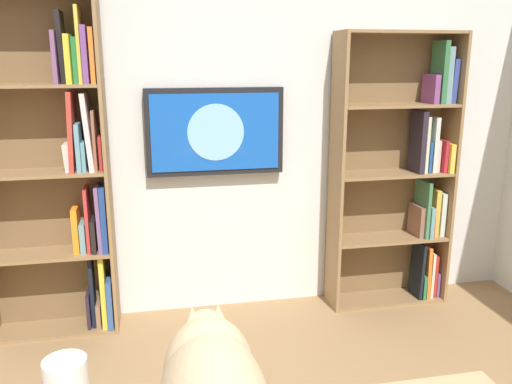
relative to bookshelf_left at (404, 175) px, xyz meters
name	(u,v)px	position (x,y,z in m)	size (l,w,h in m)	color
wall_back	(224,122)	(1.28, -0.17, 0.40)	(4.52, 0.06, 2.70)	silver
bookshelf_left	(404,175)	(0.00, 0.00, 0.00)	(0.87, 0.28, 1.95)	#937047
bookshelf_right	(61,172)	(2.35, 0.00, 0.13)	(0.81, 0.28, 2.16)	#937047
wall_mounted_tv	(215,132)	(1.35, -0.08, 0.34)	(0.93, 0.07, 0.58)	black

